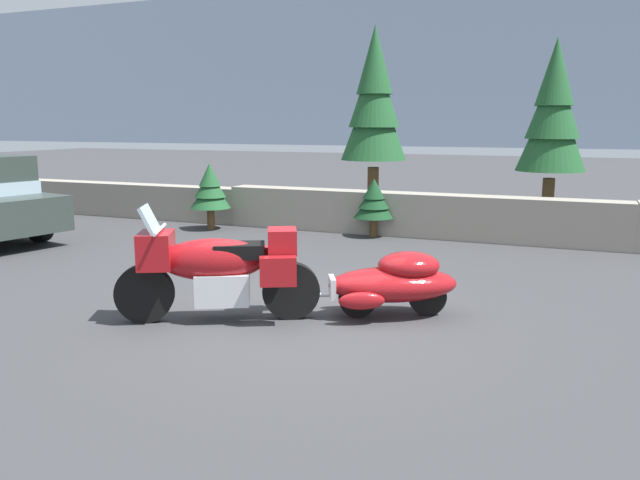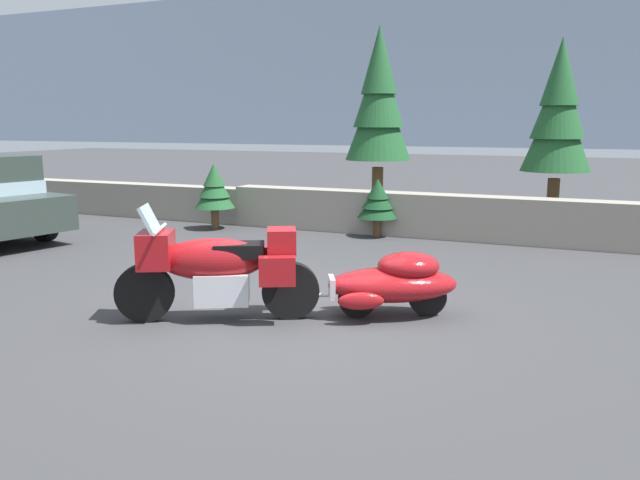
# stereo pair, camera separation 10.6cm
# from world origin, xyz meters

# --- Properties ---
(ground_plane) EXTENTS (80.00, 80.00, 0.00)m
(ground_plane) POSITION_xyz_m (0.00, 0.00, 0.00)
(ground_plane) COLOR #38383A
(stone_guard_wall) EXTENTS (24.00, 0.56, 0.88)m
(stone_guard_wall) POSITION_xyz_m (0.35, 5.81, 0.42)
(stone_guard_wall) COLOR gray
(stone_guard_wall) RESTS_ON ground
(distant_ridgeline) EXTENTS (240.00, 80.00, 16.00)m
(distant_ridgeline) POSITION_xyz_m (0.00, 95.85, 8.00)
(distant_ridgeline) COLOR #99A8BF
(distant_ridgeline) RESTS_ON ground
(touring_motorcycle) EXTENTS (2.12, 1.36, 1.33)m
(touring_motorcycle) POSITION_xyz_m (-0.65, -0.49, 0.62)
(touring_motorcycle) COLOR black
(touring_motorcycle) RESTS_ON ground
(car_shaped_trailer) EXTENTS (2.12, 1.33, 0.76)m
(car_shaped_trailer) POSITION_xyz_m (1.14, 0.44, 0.41)
(car_shaped_trailer) COLOR black
(car_shaped_trailer) RESTS_ON ground
(pine_tree_secondary) EXTENTS (1.36, 1.36, 3.90)m
(pine_tree_secondary) POSITION_xyz_m (2.44, 7.22, 2.44)
(pine_tree_secondary) COLOR brown
(pine_tree_secondary) RESTS_ON ground
(pine_tree_far_right) EXTENTS (1.46, 1.46, 4.34)m
(pine_tree_far_right) POSITION_xyz_m (-1.31, 7.22, 2.72)
(pine_tree_far_right) COLOR brown
(pine_tree_far_right) RESTS_ON ground
(pine_sapling_near) EXTENTS (0.80, 0.80, 1.16)m
(pine_sapling_near) POSITION_xyz_m (-0.72, 5.45, 0.72)
(pine_sapling_near) COLOR brown
(pine_sapling_near) RESTS_ON ground
(pine_sapling_farther) EXTENTS (0.85, 0.85, 1.40)m
(pine_sapling_farther) POSITION_xyz_m (-4.18, 4.96, 0.87)
(pine_sapling_farther) COLOR brown
(pine_sapling_farther) RESTS_ON ground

